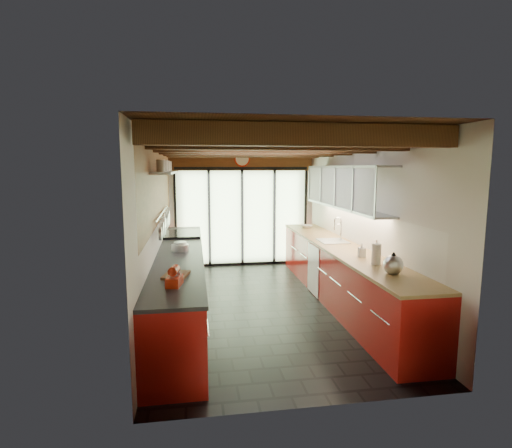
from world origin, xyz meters
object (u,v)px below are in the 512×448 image
at_px(kettle, 393,264).
at_px(bowl, 307,226).
at_px(paper_towel, 376,254).
at_px(stand_mixer, 174,278).
at_px(soap_bottle, 362,250).

height_order(kettle, bowl, kettle).
bearing_deg(paper_towel, stand_mixer, -168.08).
height_order(paper_towel, bowl, paper_towel).
xyz_separation_m(paper_towel, bowl, (0.00, 3.24, -0.11)).
height_order(stand_mixer, paper_towel, paper_towel).
bearing_deg(soap_bottle, bowl, 90.00).
xyz_separation_m(soap_bottle, bowl, (0.00, 2.79, -0.07)).
bearing_deg(bowl, stand_mixer, -123.93).
bearing_deg(kettle, stand_mixer, -177.98).
relative_size(kettle, soap_bottle, 1.56).
bearing_deg(bowl, soap_bottle, -90.00).
bearing_deg(kettle, paper_towel, 90.00).
relative_size(paper_towel, soap_bottle, 1.61).
distance_m(stand_mixer, kettle, 2.54).
xyz_separation_m(stand_mixer, bowl, (2.54, 3.78, -0.06)).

